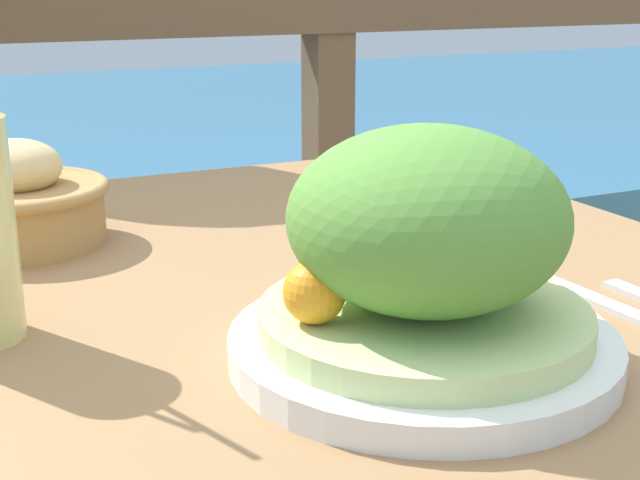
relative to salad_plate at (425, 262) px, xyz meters
name	(u,v)px	position (x,y,z in m)	size (l,w,h in m)	color
patio_table	(235,410)	(-0.07, 0.18, -0.17)	(0.91, 0.91, 0.74)	#997047
railing_fence	(64,160)	(-0.07, 0.93, -0.10)	(2.80, 0.08, 0.98)	brown
salad_plate	(425,262)	(0.00, 0.00, 0.00)	(0.26, 0.26, 0.16)	white
bread_basket	(18,202)	(-0.20, 0.39, -0.03)	(0.17, 0.17, 0.10)	#AD7F47
fork	(598,301)	(0.18, 0.03, -0.07)	(0.03, 0.18, 0.00)	silver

